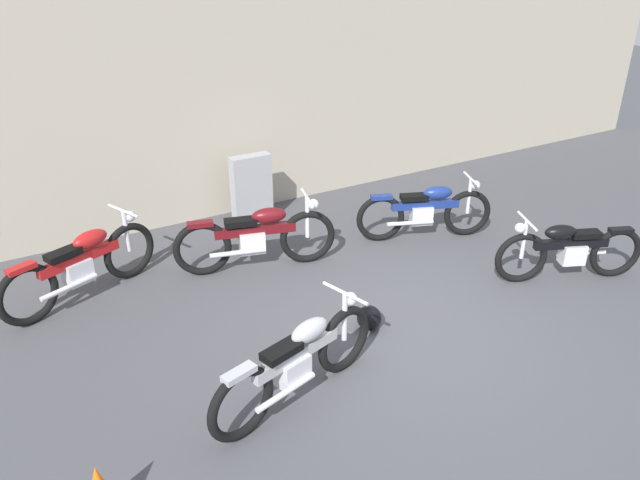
{
  "coord_description": "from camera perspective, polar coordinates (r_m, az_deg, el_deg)",
  "views": [
    {
      "loc": [
        -3.59,
        -4.4,
        3.95
      ],
      "look_at": [
        -0.2,
        1.51,
        0.55
      ],
      "focal_mm": 34.41,
      "sensor_mm": 36.0,
      "label": 1
    }
  ],
  "objects": [
    {
      "name": "ground_plane",
      "position": [
        6.92,
        7.78,
        -8.58
      ],
      "size": [
        40.0,
        40.0,
        0.0
      ],
      "primitive_type": "plane",
      "color": "#47474C"
    },
    {
      "name": "building_wall",
      "position": [
        9.59,
        -7.1,
        12.52
      ],
      "size": [
        18.0,
        0.3,
        3.33
      ],
      "primitive_type": "cube",
      "color": "#B2A893",
      "rests_on": "ground_plane"
    },
    {
      "name": "stone_marker",
      "position": [
        9.27,
        -6.38,
        4.69
      ],
      "size": [
        0.61,
        0.2,
        1.06
      ],
      "primitive_type": "cube",
      "rotation": [
        0.0,
        0.0,
        -0.0
      ],
      "color": "#9E9EA3",
      "rests_on": "ground_plane"
    },
    {
      "name": "helmet",
      "position": [
        6.88,
        4.59,
        -7.22
      ],
      "size": [
        0.28,
        0.28,
        0.28
      ],
      "primitive_type": "sphere",
      "color": "black",
      "rests_on": "ground_plane"
    },
    {
      "name": "motorcycle_silver",
      "position": [
        5.75,
        -2.07,
        -11.22
      ],
      "size": [
        1.96,
        0.78,
        0.91
      ],
      "rotation": [
        0.0,
        0.0,
        0.28
      ],
      "color": "black",
      "rests_on": "ground_plane"
    },
    {
      "name": "motorcycle_black",
      "position": [
        8.28,
        22.11,
        -0.85
      ],
      "size": [
        1.8,
        0.92,
        0.86
      ],
      "rotation": [
        0.0,
        0.0,
        2.73
      ],
      "color": "black",
      "rests_on": "ground_plane"
    },
    {
      "name": "motorcycle_blue",
      "position": [
        8.88,
        9.81,
        2.72
      ],
      "size": [
        1.87,
        0.9,
        0.89
      ],
      "rotation": [
        0.0,
        0.0,
        -0.38
      ],
      "color": "black",
      "rests_on": "ground_plane"
    },
    {
      "name": "motorcycle_red",
      "position": [
        7.79,
        -21.25,
        -2.16
      ],
      "size": [
        1.97,
        0.97,
        0.94
      ],
      "rotation": [
        0.0,
        0.0,
        0.39
      ],
      "color": "black",
      "rests_on": "ground_plane"
    },
    {
      "name": "motorcycle_maroon",
      "position": [
        7.95,
        -5.87,
        0.31
      ],
      "size": [
        2.07,
        0.8,
        0.95
      ],
      "rotation": [
        0.0,
        0.0,
        -0.27
      ],
      "color": "black",
      "rests_on": "ground_plane"
    }
  ]
}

